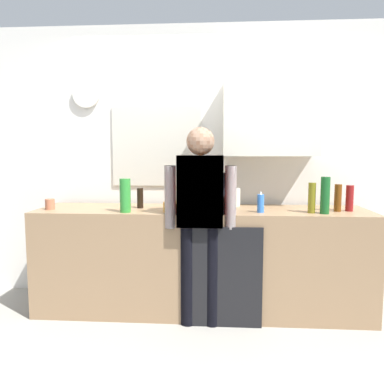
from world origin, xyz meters
The scene contains 17 objects.
ground_plane centered at (0.00, 0.00, 0.00)m, with size 8.00×8.00×0.00m, color #9E998E.
kitchen_counter centered at (0.00, 0.30, 0.45)m, with size 2.88×0.64×0.91m, color #937251.
dishwasher_panel centered at (0.22, -0.03, 0.41)m, with size 0.56×0.02×0.82m, color black.
back_wall_assembly centered at (0.07, 0.70, 1.36)m, with size 4.48×0.42×2.60m.
coffee_maker centered at (0.17, 0.16, 1.06)m, with size 0.20×0.20×0.33m.
bottle_dark_sauce centered at (-0.55, 0.32, 1.00)m, with size 0.06×0.06×0.18m, color black.
bottle_clear_soda centered at (-0.62, 0.08, 1.05)m, with size 0.09×0.09×0.28m, color #2D8C33.
bottle_amber_beer centered at (1.14, 0.25, 1.02)m, with size 0.06×0.06×0.23m, color brown.
bottle_green_wine centered at (1.00, 0.12, 1.06)m, with size 0.07×0.07×0.30m, color #195923.
bottle_red_vinegar centered at (1.25, 0.27, 1.02)m, with size 0.06×0.06×0.22m, color maroon.
bottle_olive_oil centered at (0.90, 0.15, 1.03)m, with size 0.06×0.06×0.25m, color olive.
cup_terracotta_mug centered at (-1.32, 0.19, 0.96)m, with size 0.08×0.08×0.09m, color #B26647.
mixing_bowl centered at (-0.21, 0.15, 0.95)m, with size 0.22×0.22×0.08m, color orange.
dish_soap centered at (0.49, 0.15, 0.99)m, with size 0.06×0.06×0.18m.
storage_canister centered at (0.28, 0.51, 0.99)m, with size 0.14×0.14×0.17m, color silver.
person_at_sink centered at (0.00, 0.00, 0.95)m, with size 0.57×0.22×1.60m.
person_guest centered at (0.00, 0.00, 0.95)m, with size 0.57×0.22×1.60m.
Camera 1 is at (0.14, -2.95, 1.41)m, focal length 35.14 mm.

